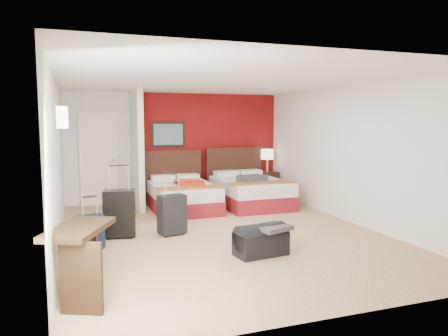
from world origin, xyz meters
name	(u,v)px	position (x,y,z in m)	size (l,w,h in m)	color
ground	(222,233)	(0.00, 0.00, 0.00)	(6.50, 6.50, 0.00)	tan
room_walls	(124,154)	(-1.40, 1.42, 1.26)	(5.02, 6.52, 2.50)	silver
red_accent_panel	(207,146)	(0.75, 3.23, 1.25)	(3.50, 0.04, 2.50)	maroon
partition_wall	(137,150)	(-1.00, 2.61, 1.25)	(0.12, 1.20, 2.50)	silver
entry_door	(99,159)	(-1.75, 3.20, 1.02)	(0.82, 0.06, 2.05)	silver
bed_left	(183,197)	(-0.15, 2.04, 0.27)	(1.27, 1.81, 0.54)	silver
bed_right	(251,193)	(1.37, 2.01, 0.29)	(1.35, 1.93, 0.58)	silver
red_suitcase_open	(189,183)	(-0.05, 1.94, 0.59)	(0.53, 0.73, 0.09)	#9F270D
jacket_bundle	(252,179)	(1.27, 1.71, 0.64)	(0.54, 0.43, 0.13)	#3D3D42
nightstand	(267,184)	(2.18, 2.88, 0.31)	(0.45, 0.45, 0.62)	black
table_lamp	(267,160)	(2.18, 2.88, 0.90)	(0.31, 0.31, 0.55)	white
suitcase_black	(120,215)	(-1.62, 0.32, 0.37)	(0.49, 0.31, 0.74)	black
suitcase_charcoal	(172,216)	(-0.80, 0.19, 0.31)	(0.43, 0.26, 0.63)	black
suitcase_navy	(91,234)	(-2.08, -0.22, 0.24)	(0.35, 0.21, 0.48)	black
duffel_bag	(261,242)	(0.13, -1.27, 0.18)	(0.72, 0.38, 0.36)	black
jacket_draped	(272,227)	(0.28, -1.32, 0.39)	(0.46, 0.39, 0.06)	#3A3A3F
desk	(80,263)	(-2.25, -1.97, 0.39)	(0.47, 0.93, 0.78)	black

